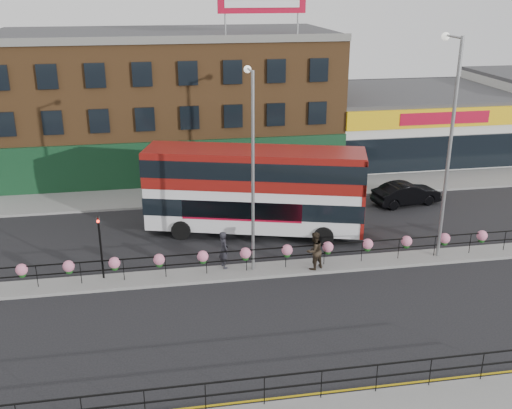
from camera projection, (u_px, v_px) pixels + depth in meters
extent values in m
plane|color=black|center=(266.00, 271.00, 30.16)|extent=(120.00, 120.00, 0.00)
cube|color=gray|center=(234.00, 193.00, 41.21)|extent=(60.00, 4.00, 0.15)
cube|color=gray|center=(266.00, 270.00, 30.13)|extent=(60.00, 1.60, 0.15)
cube|color=gold|center=(318.00, 393.00, 21.20)|extent=(60.00, 0.10, 0.01)
cube|color=gold|center=(319.00, 397.00, 21.03)|extent=(60.00, 0.10, 0.01)
cube|color=brown|center=(167.00, 102.00, 46.22)|extent=(25.00, 12.00, 10.00)
cube|color=#3F3F42|center=(164.00, 33.00, 44.42)|extent=(25.00, 12.00, 0.30)
cube|color=#10341C|center=(173.00, 165.00, 41.77)|extent=(25.00, 0.25, 3.40)
cube|color=silver|center=(408.00, 124.00, 50.32)|extent=(15.00, 12.00, 5.00)
cube|color=#3F3F42|center=(411.00, 92.00, 49.40)|extent=(15.00, 12.00, 0.30)
cube|color=#E2B00D|center=(444.00, 118.00, 44.08)|extent=(15.00, 0.25, 1.40)
cube|color=#A20721|center=(445.00, 118.00, 43.97)|extent=(7.00, 0.10, 0.90)
cube|color=black|center=(440.00, 153.00, 45.02)|extent=(15.00, 0.25, 2.60)
cylinder|color=gray|center=(225.00, 25.00, 40.16)|extent=(0.12, 0.12, 1.40)
cylinder|color=gray|center=(298.00, 24.00, 40.96)|extent=(0.12, 0.12, 1.40)
cube|color=black|center=(266.00, 249.00, 29.72)|extent=(30.00, 0.05, 0.05)
cube|color=black|center=(266.00, 258.00, 29.89)|extent=(30.00, 0.05, 0.05)
cylinder|color=black|center=(37.00, 276.00, 28.14)|extent=(0.04, 0.04, 1.10)
cylinder|color=black|center=(81.00, 273.00, 28.46)|extent=(0.04, 0.04, 1.10)
cylinder|color=black|center=(124.00, 270.00, 28.78)|extent=(0.04, 0.04, 1.10)
cylinder|color=black|center=(166.00, 266.00, 29.10)|extent=(0.04, 0.04, 1.10)
cylinder|color=black|center=(206.00, 263.00, 29.43)|extent=(0.04, 0.04, 1.10)
cylinder|color=black|center=(247.00, 260.00, 29.75)|extent=(0.04, 0.04, 1.10)
cylinder|color=black|center=(286.00, 257.00, 30.07)|extent=(0.04, 0.04, 1.10)
cylinder|color=black|center=(324.00, 254.00, 30.39)|extent=(0.04, 0.04, 1.10)
cylinder|color=black|center=(362.00, 252.00, 30.72)|extent=(0.04, 0.04, 1.10)
cylinder|color=black|center=(399.00, 249.00, 31.04)|extent=(0.04, 0.04, 1.10)
cylinder|color=black|center=(435.00, 246.00, 31.36)|extent=(0.04, 0.04, 1.10)
cylinder|color=black|center=(470.00, 243.00, 31.68)|extent=(0.04, 0.04, 1.10)
cylinder|color=black|center=(505.00, 241.00, 32.01)|extent=(0.04, 0.04, 1.10)
sphere|color=#CA6A8A|center=(22.00, 270.00, 27.90)|extent=(0.56, 0.56, 0.56)
sphere|color=#164A16|center=(22.00, 274.00, 27.98)|extent=(0.36, 0.36, 0.36)
sphere|color=#CA6A8A|center=(69.00, 266.00, 28.24)|extent=(0.56, 0.56, 0.56)
sphere|color=#164A16|center=(69.00, 271.00, 28.32)|extent=(0.36, 0.36, 0.36)
sphere|color=#CA6A8A|center=(114.00, 263.00, 28.58)|extent=(0.56, 0.56, 0.56)
sphere|color=#164A16|center=(115.00, 267.00, 28.66)|extent=(0.36, 0.36, 0.36)
sphere|color=#CA6A8A|center=(159.00, 259.00, 28.92)|extent=(0.56, 0.56, 0.56)
sphere|color=#164A16|center=(159.00, 264.00, 29.00)|extent=(0.36, 0.36, 0.36)
sphere|color=#CA6A8A|center=(203.00, 256.00, 29.26)|extent=(0.56, 0.56, 0.56)
sphere|color=#164A16|center=(203.00, 260.00, 29.34)|extent=(0.36, 0.36, 0.36)
sphere|color=#CA6A8A|center=(245.00, 253.00, 29.60)|extent=(0.56, 0.56, 0.56)
sphere|color=#164A16|center=(245.00, 257.00, 29.68)|extent=(0.36, 0.36, 0.36)
sphere|color=#CA6A8A|center=(287.00, 250.00, 29.94)|extent=(0.56, 0.56, 0.56)
sphere|color=#164A16|center=(287.00, 254.00, 30.02)|extent=(0.36, 0.36, 0.36)
sphere|color=#CA6A8A|center=(328.00, 247.00, 30.28)|extent=(0.56, 0.56, 0.56)
sphere|color=#164A16|center=(328.00, 251.00, 30.36)|extent=(0.36, 0.36, 0.36)
sphere|color=#CA6A8A|center=(368.00, 244.00, 30.62)|extent=(0.56, 0.56, 0.56)
sphere|color=#164A16|center=(367.00, 248.00, 30.70)|extent=(0.36, 0.36, 0.36)
sphere|color=#CA6A8A|center=(407.00, 241.00, 30.96)|extent=(0.56, 0.56, 0.56)
sphere|color=#164A16|center=(406.00, 245.00, 31.04)|extent=(0.36, 0.36, 0.36)
sphere|color=#CA6A8A|center=(445.00, 238.00, 31.31)|extent=(0.56, 0.56, 0.56)
sphere|color=#164A16|center=(444.00, 242.00, 31.39)|extent=(0.36, 0.36, 0.36)
sphere|color=#CA6A8A|center=(482.00, 236.00, 31.65)|extent=(0.56, 0.56, 0.56)
sphere|color=#164A16|center=(482.00, 240.00, 31.73)|extent=(0.36, 0.36, 0.36)
cube|color=black|center=(264.00, 377.00, 20.07)|extent=(20.00, 0.05, 0.05)
cube|color=black|center=(264.00, 389.00, 20.25)|extent=(20.00, 0.05, 0.05)
cylinder|color=black|center=(145.00, 404.00, 19.62)|extent=(0.04, 0.04, 1.10)
cylinder|color=black|center=(205.00, 397.00, 19.94)|extent=(0.04, 0.04, 1.10)
cylinder|color=black|center=(264.00, 391.00, 20.27)|extent=(0.04, 0.04, 1.10)
cylinder|color=black|center=(321.00, 384.00, 20.59)|extent=(0.04, 0.04, 1.10)
cylinder|color=black|center=(377.00, 378.00, 20.91)|extent=(0.04, 0.04, 1.10)
cylinder|color=black|center=(430.00, 372.00, 21.23)|extent=(0.04, 0.04, 1.10)
cylinder|color=black|center=(482.00, 366.00, 21.56)|extent=(0.04, 0.04, 1.10)
cube|color=silver|center=(254.00, 189.00, 33.88)|extent=(12.51, 6.06, 4.44)
cube|color=maroon|center=(254.00, 168.00, 33.44)|extent=(12.58, 6.14, 2.00)
cube|color=black|center=(254.00, 202.00, 34.15)|extent=(12.61, 6.16, 1.00)
cube|color=black|center=(254.00, 165.00, 33.38)|extent=(12.63, 6.19, 1.00)
cube|color=maroon|center=(254.00, 151.00, 33.09)|extent=(12.51, 6.06, 0.13)
cube|color=maroon|center=(362.00, 193.00, 33.26)|extent=(0.98, 2.78, 4.44)
cube|color=#A20721|center=(241.00, 212.00, 32.92)|extent=(6.41, 1.89, 1.11)
cylinder|color=black|center=(181.00, 230.00, 33.73)|extent=(1.16, 0.63, 1.11)
cylinder|color=black|center=(191.00, 212.00, 36.32)|extent=(1.16, 0.63, 1.11)
cylinder|color=black|center=(324.00, 236.00, 32.92)|extent=(1.16, 0.63, 1.11)
cylinder|color=black|center=(324.00, 218.00, 35.50)|extent=(1.16, 0.63, 1.11)
imported|color=black|center=(406.00, 194.00, 39.00)|extent=(3.03, 4.99, 1.47)
imported|color=black|center=(224.00, 250.00, 29.94)|extent=(0.93, 0.80, 1.94)
imported|color=black|center=(314.00, 251.00, 29.79)|extent=(1.55, 1.51, 1.97)
cylinder|color=gray|center=(253.00, 176.00, 28.33)|extent=(0.16, 0.16, 9.85)
cylinder|color=gray|center=(250.00, 70.00, 27.33)|extent=(0.10, 1.48, 0.10)
sphere|color=silver|center=(247.00, 69.00, 28.03)|extent=(0.35, 0.35, 0.35)
cylinder|color=gray|center=(449.00, 153.00, 29.61)|extent=(0.18, 0.18, 11.21)
cylinder|color=gray|center=(454.00, 37.00, 28.47)|extent=(0.11, 1.68, 0.11)
sphere|color=silver|center=(446.00, 36.00, 29.26)|extent=(0.40, 0.40, 0.40)
cylinder|color=black|center=(101.00, 248.00, 28.62)|extent=(0.10, 0.10, 3.20)
imported|color=black|center=(98.00, 217.00, 28.06)|extent=(0.15, 0.18, 0.90)
sphere|color=#FF190C|center=(98.00, 221.00, 28.02)|extent=(0.14, 0.14, 0.14)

